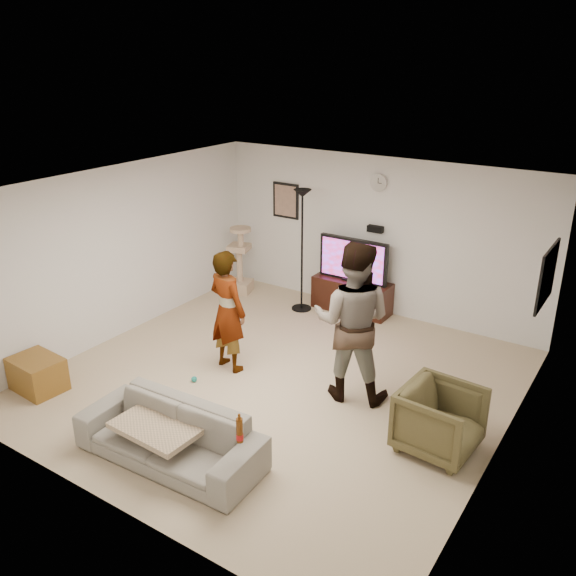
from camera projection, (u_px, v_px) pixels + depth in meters
The scene contains 24 objects.
floor at pixel (279, 381), 7.75m from camera, with size 5.50×5.50×0.02m, color tan.
ceiling at pixel (278, 188), 6.82m from camera, with size 5.50×5.50×0.02m, color white.
wall_back at pixel (377, 236), 9.42m from camera, with size 5.50×0.04×2.50m, color white.
wall_front at pixel (99, 390), 5.15m from camera, with size 5.50×0.04×2.50m, color white.
wall_left at pixel (121, 252), 8.69m from camera, with size 0.04×5.50×2.50m, color white.
wall_right at pixel (510, 348), 5.88m from camera, with size 0.04×5.50×2.50m, color white.
wall_clock at pixel (379, 183), 9.09m from camera, with size 0.26×0.26×0.04m, color silver.
wall_speaker at pixel (375, 229), 9.33m from camera, with size 0.25×0.10×0.10m, color black.
picture_back at pixel (286, 201), 10.15m from camera, with size 0.42×0.03×0.52m, color #8B6D5C.
picture_right at pixel (547, 276), 7.04m from camera, with size 0.03×0.78×0.62m, color #DA7955.
tv_stand at pixel (352, 295), 9.73m from camera, with size 1.28×0.45×0.53m, color black.
console_box at pixel (345, 318), 9.46m from camera, with size 0.40×0.30×0.07m, color #B6B6B6.
tv at pixel (353, 260), 9.50m from camera, with size 1.17×0.08×0.69m, color black.
tv_screen at pixel (352, 260), 9.47m from camera, with size 1.07×0.01×0.61m, color #663CDC.
floor_lamp at pixel (302, 251), 9.52m from camera, with size 0.32×0.32×1.99m, color black.
cat_tree at pixel (239, 259), 10.38m from camera, with size 0.38×0.38×1.20m, color tan.
person_left at pixel (228, 311), 7.78m from camera, with size 0.60×0.39×1.64m, color #ADADAD.
person_right at pixel (352, 322), 7.07m from camera, with size 0.96×0.75×1.98m, color #3F4D9E.
sofa at pixel (170, 436), 6.15m from camera, with size 2.00×0.78×0.58m, color gray.
throw_blanket at pixel (162, 424), 6.16m from camera, with size 0.90×0.70×0.06m, color tan.
beer_bottle at pixel (240, 430), 5.53m from camera, with size 0.06×0.06×0.25m, color #5B2C08.
armchair at pixel (440, 420), 6.28m from camera, with size 0.77×0.79×0.72m, color #494226.
side_table at pixel (37, 374), 7.47m from camera, with size 0.64×0.48×0.43m, color brown.
toy_ball at pixel (194, 379), 7.70m from camera, with size 0.08×0.08×0.08m, color #178077.
Camera 1 is at (3.81, -5.59, 3.97)m, focal length 37.45 mm.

